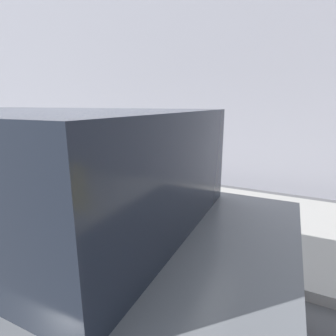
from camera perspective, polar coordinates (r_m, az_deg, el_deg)
ground_plane at (r=3.09m, az=-16.53°, el=-23.86°), size 60.00×60.00×0.00m
sidewalk at (r=4.67m, az=2.25°, el=-8.94°), size 24.00×2.80×0.12m
building_facade at (r=6.33m, az=10.94°, el=21.95°), size 24.00×0.30×5.57m
parking_meter at (r=3.20m, az=-0.00°, el=1.03°), size 0.20×0.14×1.44m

